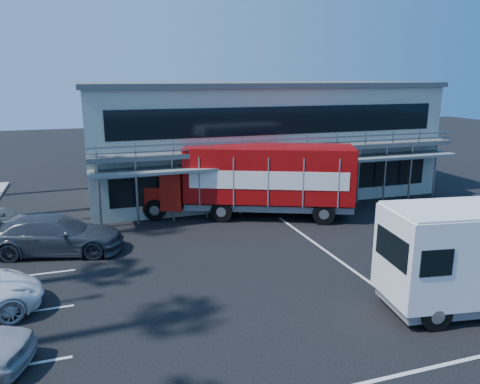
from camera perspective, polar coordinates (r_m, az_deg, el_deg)
name	(u,v)px	position (r m, az deg, el deg)	size (l,w,h in m)	color
ground	(313,281)	(18.58, 8.91, -10.66)	(120.00, 120.00, 0.00)	black
building	(254,137)	(32.07, 1.77, 6.73)	(22.40, 12.00, 7.30)	#A5AA9C
red_truck	(254,178)	(25.89, 1.73, 1.71)	(11.95, 7.12, 3.98)	#A0140C
parked_car_d	(56,235)	(22.37, -21.50, -4.86)	(2.36, 5.81, 1.69)	#2F353F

